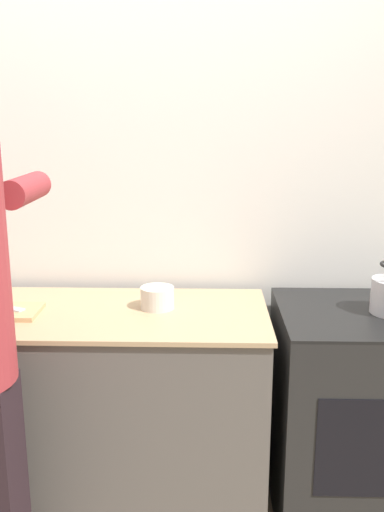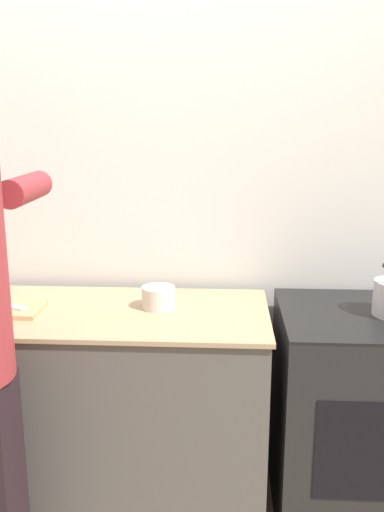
% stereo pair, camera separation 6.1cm
% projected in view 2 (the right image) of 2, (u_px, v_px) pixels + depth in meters
% --- Properties ---
extents(wall_back, '(8.00, 0.05, 2.60)m').
position_uv_depth(wall_back, '(162.00, 196.00, 2.53)').
color(wall_back, white).
rests_on(wall_back, ground_plane).
extents(counter, '(1.68, 0.62, 0.89)m').
position_uv_depth(counter, '(65.00, 410.00, 2.38)').
color(counter, '#5B5651').
rests_on(counter, ground_plane).
extents(oven, '(0.69, 0.62, 0.90)m').
position_uv_depth(oven, '(362.00, 417.00, 2.33)').
color(oven, black).
rests_on(oven, ground_plane).
extents(cutting_board, '(0.29, 0.19, 0.02)m').
position_uv_depth(cutting_board, '(4.00, 310.00, 2.25)').
color(cutting_board, tan).
rests_on(cutting_board, counter).
extents(knife, '(0.24, 0.13, 0.01)m').
position_uv_depth(knife, '(0.00, 304.00, 2.28)').
color(knife, silver).
rests_on(knife, cutting_board).
extents(bowl_prep, '(0.13, 0.13, 0.09)m').
position_uv_depth(bowl_prep, '(158.00, 297.00, 2.29)').
color(bowl_prep, silver).
rests_on(bowl_prep, counter).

